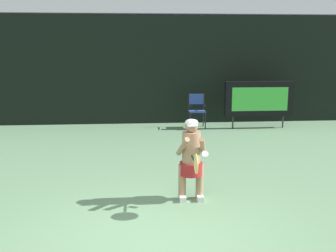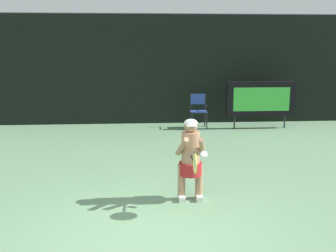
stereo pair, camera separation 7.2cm
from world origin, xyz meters
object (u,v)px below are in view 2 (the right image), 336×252
umpire_chair (198,109)px  tennis_racket (195,164)px  water_bottle (189,126)px  scoreboard (261,99)px  tennis_player (191,157)px

umpire_chair → tennis_racket: umpire_chair is taller
water_bottle → umpire_chair: bearing=47.9°
scoreboard → water_bottle: (-2.31, -0.13, -0.82)m
tennis_player → tennis_racket: bearing=-91.3°
scoreboard → tennis_racket: size_ratio=3.65×
tennis_player → tennis_racket: size_ratio=2.33×
scoreboard → tennis_player: 6.58m
water_bottle → scoreboard: bearing=3.2°
umpire_chair → tennis_player: tennis_player is taller
scoreboard → umpire_chair: (-1.96, 0.26, -0.33)m
umpire_chair → tennis_racket: (-1.05, -6.72, 0.20)m
water_bottle → tennis_player: 5.80m
umpire_chair → water_bottle: (-0.35, -0.39, -0.50)m
tennis_player → tennis_racket: 0.60m
umpire_chair → water_bottle: bearing=-132.1°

